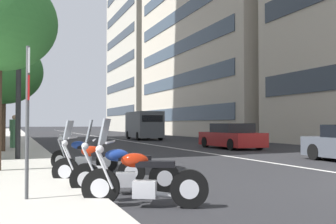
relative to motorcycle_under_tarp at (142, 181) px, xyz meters
name	(u,v)px	position (x,y,z in m)	size (l,w,h in m)	color
lane_centre_stripe	(104,137)	(34.54, -6.57, -0.43)	(110.00, 0.16, 0.01)	silver
motorcycle_under_tarp	(142,181)	(0.00, 0.00, 0.00)	(1.04, 1.96, 1.48)	black
motorcycle_mid_row	(123,172)	(1.31, -0.01, 0.00)	(0.76, 2.12, 1.47)	black
motorcycle_nearest_camera	(97,166)	(2.72, 0.25, -0.01)	(1.04, 1.97, 1.46)	black
motorcycle_by_sign_pole	(83,158)	(5.38, 0.14, -0.03)	(1.42, 1.72, 1.09)	black
car_approaching_light	(231,137)	(13.72, -9.43, 0.21)	(4.49, 2.03, 1.41)	maroon
delivery_van_ahead	(144,125)	(27.95, -8.72, 0.87)	(5.40, 2.33, 2.44)	#4C5156
parking_sign_by_curb	(28,103)	(0.60, 1.79, 1.29)	(0.32, 0.06, 2.52)	#47494C
street_lamp_with_banners	(31,24)	(8.89, 1.47, 4.55)	(1.26, 2.70, 8.11)	#232326
street_tree_by_lamp_post	(4,72)	(13.39, 2.46, 3.31)	(3.47, 3.47, 5.08)	#473323
pedestrian_on_plaza	(14,131)	(16.19, 1.98, 0.57)	(0.46, 0.47, 1.69)	#3F724C
office_tower_near_left	(246,9)	(36.98, -24.66, 15.08)	(28.75, 18.11, 31.04)	beige
office_tower_far_left_down_avenue	(174,10)	(65.16, -26.30, 22.53)	(21.83, 21.38, 45.94)	#B7B2A3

